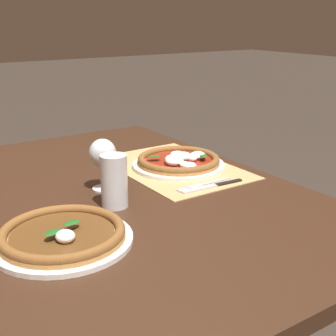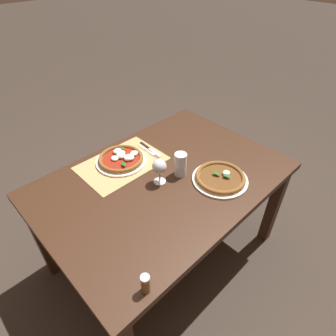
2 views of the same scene
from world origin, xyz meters
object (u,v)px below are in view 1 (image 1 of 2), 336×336
Objects in this scene: wine_glass at (103,155)px; pint_glass at (114,182)px; pizza_far at (63,235)px; pizza_near at (179,161)px; fork at (204,184)px; knife at (212,186)px.

wine_glass is 0.14m from pint_glass.
pint_glass is (0.12, -0.20, 0.05)m from pizza_far.
pizza_near reaches higher than fork.
fork is at bearing -77.23° from pizza_far.
pizza_far is at bearing 119.31° from pizza_near.
pizza_near is at bearing -11.66° from fork.
knife is (-0.04, -0.31, -0.06)m from pint_glass.
knife is (0.09, -0.51, -0.01)m from pizza_far.
pint_glass is (-0.13, 0.03, -0.04)m from wine_glass.
pizza_near is 0.38m from pint_glass.
pizza_near is 0.62m from pizza_far.
wine_glass is at bearing 98.15° from pizza_near.
fork is (-0.15, -0.26, -0.10)m from wine_glass.
pint_glass is 0.67× the size of knife.
wine_glass reaches higher than pint_glass.
pint_glass reaches higher than knife.
pizza_far is at bearing 99.80° from knife.
pizza_far is 2.07× the size of wine_glass.
pizza_far is (-0.30, 0.54, -0.00)m from pizza_near.
wine_glass is 0.77× the size of fork.
fork is at bearing -118.71° from wine_glass.
knife is at bearing -96.73° from pint_glass.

